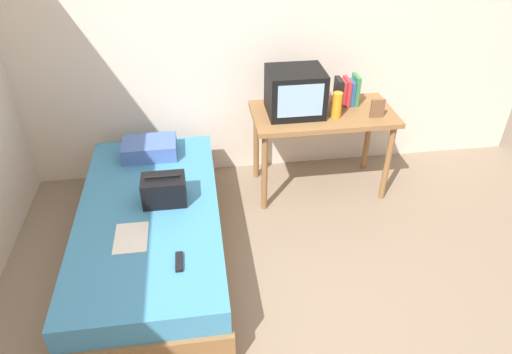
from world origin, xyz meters
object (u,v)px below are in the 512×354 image
object	(u,v)px
water_bottle	(337,105)
remote_dark	(179,262)
desk	(322,122)
book_row	(347,92)
pillow	(150,148)
picture_frame	(377,108)
magazine	(131,238)
tv	(295,92)
bed	(152,233)
handbag	(164,190)

from	to	relation	value
water_bottle	remote_dark	world-z (taller)	water_bottle
desk	water_bottle	xyz separation A→B (m)	(0.07, -0.11, 0.20)
book_row	pillow	xyz separation A→B (m)	(-1.64, -0.10, -0.35)
water_bottle	remote_dark	bearing A→B (deg)	-137.81
picture_frame	water_bottle	bearing A→B (deg)	171.57
magazine	remote_dark	distance (m)	0.40
tv	remote_dark	size ratio (longest dim) A/B	2.82
bed	handbag	size ratio (longest dim) A/B	6.67
desk	book_row	xyz separation A→B (m)	(0.22, 0.12, 0.21)
picture_frame	handbag	world-z (taller)	picture_frame
magazine	book_row	bearing A→B (deg)	32.77
bed	pillow	bearing A→B (deg)	91.00
tv	picture_frame	bearing A→B (deg)	-15.49
bed	handbag	distance (m)	0.36
tv	magazine	size ratio (longest dim) A/B	1.52
bed	handbag	bearing A→B (deg)	28.58
desk	water_bottle	distance (m)	0.24
water_bottle	pillow	world-z (taller)	water_bottle
tv	desk	bearing A→B (deg)	-5.33
desk	pillow	distance (m)	1.43
book_row	pillow	distance (m)	1.68
tv	bed	bearing A→B (deg)	-148.47
bed	picture_frame	bearing A→B (deg)	16.81
remote_dark	magazine	bearing A→B (deg)	138.81
handbag	magazine	distance (m)	0.43
tv	remote_dark	xyz separation A→B (m)	(-0.96, -1.28, -0.47)
desk	tv	distance (m)	0.37
book_row	desk	bearing A→B (deg)	-151.83
bed	tv	bearing A→B (deg)	31.53
tv	water_bottle	bearing A→B (deg)	-22.30
water_bottle	picture_frame	bearing A→B (deg)	-8.43
desk	magazine	xyz separation A→B (m)	(-1.50, -0.99, -0.20)
picture_frame	remote_dark	world-z (taller)	picture_frame
picture_frame	magazine	xyz separation A→B (m)	(-1.90, -0.84, -0.37)
pillow	magazine	bearing A→B (deg)	-94.46
water_bottle	pillow	xyz separation A→B (m)	(-1.50, 0.12, -0.34)
bed	magazine	size ratio (longest dim) A/B	6.90
tv	pillow	bearing A→B (deg)	-179.67
handbag	remote_dark	world-z (taller)	handbag
pillow	handbag	size ratio (longest dim) A/B	1.43
picture_frame	book_row	bearing A→B (deg)	122.58
tv	book_row	size ratio (longest dim) A/B	1.77
picture_frame	tv	bearing A→B (deg)	164.51
tv	water_bottle	size ratio (longest dim) A/B	2.10
bed	magazine	distance (m)	0.38
handbag	magazine	size ratio (longest dim) A/B	1.03
book_row	handbag	xyz separation A→B (m)	(-1.51, -0.75, -0.31)
tv	pillow	distance (m)	1.26
bed	remote_dark	size ratio (longest dim) A/B	12.82
water_bottle	book_row	size ratio (longest dim) A/B	0.84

